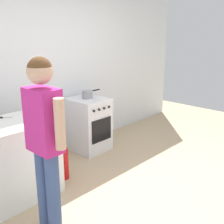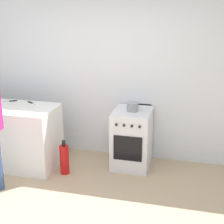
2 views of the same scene
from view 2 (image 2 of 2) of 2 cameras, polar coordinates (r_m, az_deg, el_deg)
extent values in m
cube|color=silver|center=(5.17, 0.43, 6.48)|extent=(6.00, 0.10, 2.60)
cube|color=white|center=(5.24, -16.11, -3.83)|extent=(1.30, 0.70, 0.90)
cube|color=silver|center=(5.02, 3.32, -4.42)|extent=(0.53, 0.60, 0.85)
cube|color=black|center=(4.75, 2.62, -6.09)|extent=(0.40, 0.01, 0.36)
cylinder|color=black|center=(4.78, 1.73, -0.18)|extent=(0.17, 0.17, 0.01)
cylinder|color=black|center=(4.74, 4.57, -0.40)|extent=(0.17, 0.17, 0.01)
cylinder|color=black|center=(5.00, 2.31, 0.67)|extent=(0.17, 0.17, 0.01)
cylinder|color=black|center=(4.96, 5.03, 0.47)|extent=(0.17, 0.17, 0.01)
cylinder|color=black|center=(4.65, 0.72, -2.13)|extent=(0.04, 0.02, 0.04)
cylinder|color=black|center=(4.62, 2.01, -2.24)|extent=(0.04, 0.02, 0.04)
cylinder|color=black|center=(4.61, 3.31, -2.35)|extent=(0.04, 0.02, 0.04)
cylinder|color=black|center=(4.59, 4.62, -2.46)|extent=(0.04, 0.02, 0.04)
cylinder|color=gray|center=(4.85, 3.46, 0.90)|extent=(0.17, 0.17, 0.12)
cylinder|color=black|center=(4.82, 5.50, 1.23)|extent=(0.18, 0.02, 0.02)
cube|color=silver|center=(5.12, -12.83, 1.29)|extent=(0.10, 0.07, 0.01)
cube|color=black|center=(5.20, -13.42, 1.57)|extent=(0.11, 0.08, 0.01)
cube|color=silver|center=(5.37, -17.85, 1.66)|extent=(0.21, 0.13, 0.01)
cube|color=black|center=(5.35, -16.10, 1.80)|extent=(0.11, 0.07, 0.01)
cylinder|color=red|center=(4.91, -7.92, -7.86)|extent=(0.13, 0.13, 0.42)
cylinder|color=black|center=(4.81, -8.05, -5.19)|extent=(0.05, 0.05, 0.08)
camera|label=1|loc=(3.95, -55.48, 3.19)|focal=45.00mm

